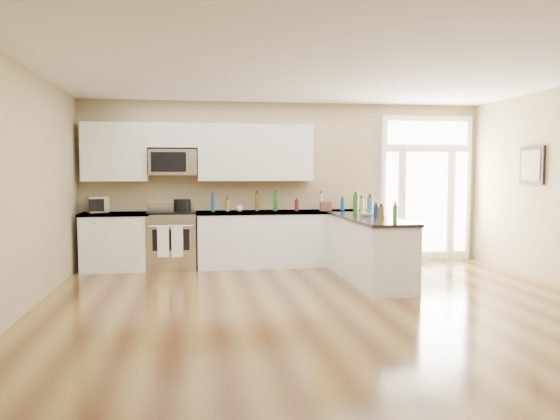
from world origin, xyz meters
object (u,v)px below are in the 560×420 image
object	(u,v)px
kitchen_range	(172,240)
stockpot	(182,205)
toaster_oven	(98,205)
peninsula_cabinet	(369,251)

from	to	relation	value
kitchen_range	stockpot	world-z (taller)	stockpot
kitchen_range	stockpot	xyz separation A→B (m)	(0.18, -0.01, 0.58)
stockpot	toaster_oven	size ratio (longest dim) A/B	0.92
peninsula_cabinet	kitchen_range	distance (m)	3.25
peninsula_cabinet	stockpot	xyz separation A→B (m)	(-2.73, 1.44, 0.62)
peninsula_cabinet	kitchen_range	bearing A→B (deg)	153.49
kitchen_range	stockpot	distance (m)	0.61
stockpot	kitchen_range	bearing A→B (deg)	176.13
kitchen_range	stockpot	size ratio (longest dim) A/B	3.80
stockpot	peninsula_cabinet	bearing A→B (deg)	-27.78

